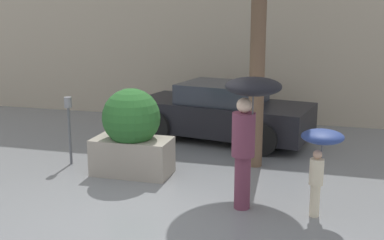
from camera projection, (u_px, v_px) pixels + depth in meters
name	position (u px, v px, depth m)	size (l,w,h in m)	color
ground_plane	(143.00, 210.00, 7.18)	(40.00, 40.00, 0.00)	slate
building_facade	(230.00, 7.00, 12.62)	(18.00, 0.30, 6.00)	#B7A88E
planter_box	(132.00, 132.00, 8.61)	(1.41, 1.04, 1.57)	#9E9384
person_adult	(249.00, 115.00, 6.88)	(0.80, 0.80, 2.00)	brown
person_child	(321.00, 149.00, 6.79)	(0.60, 0.60, 1.27)	beige
parked_car_near	(222.00, 113.00, 11.05)	(4.23, 2.48, 1.30)	black
parking_meter	(69.00, 116.00, 9.14)	(0.14, 0.14, 1.32)	#595B60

